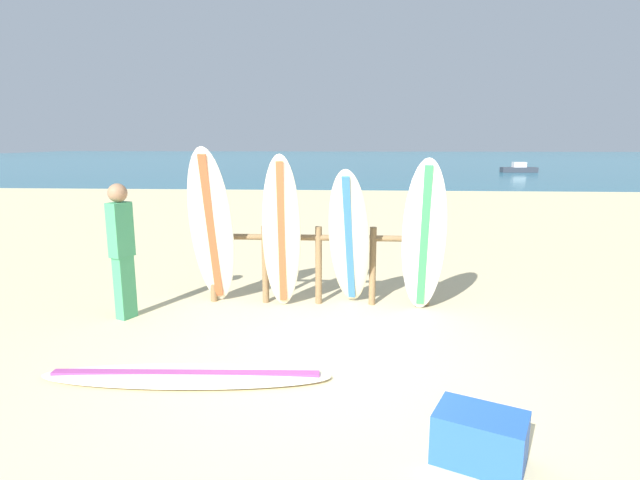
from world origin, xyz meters
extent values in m
plane|color=beige|center=(0.00, 0.00, 0.00)|extent=(120.00, 120.00, 0.00)
cube|color=teal|center=(0.00, 58.00, 0.00)|extent=(120.00, 80.00, 0.01)
cylinder|color=olive|center=(-1.76, 2.09, 0.53)|extent=(0.09, 0.09, 1.07)
cylinder|color=olive|center=(-1.03, 2.09, 0.53)|extent=(0.09, 0.09, 1.07)
cylinder|color=olive|center=(-0.30, 2.09, 0.53)|extent=(0.09, 0.09, 1.07)
cylinder|color=olive|center=(0.43, 2.09, 0.53)|extent=(0.09, 0.09, 1.07)
cylinder|color=olive|center=(1.15, 2.09, 0.53)|extent=(0.09, 0.09, 1.07)
cylinder|color=olive|center=(-0.30, 2.09, 0.92)|extent=(3.01, 0.08, 0.08)
ellipsoid|color=silver|center=(-1.67, 1.80, 1.07)|extent=(0.59, 0.79, 2.14)
cube|color=#CC5933|center=(-1.67, 1.80, 1.07)|extent=(0.13, 0.73, 1.97)
ellipsoid|color=beige|center=(-0.75, 1.73, 1.02)|extent=(0.54, 0.64, 2.05)
cube|color=#CC5933|center=(-0.75, 1.73, 1.02)|extent=(0.14, 0.57, 1.89)
ellipsoid|color=beige|center=(0.11, 1.79, 0.94)|extent=(0.62, 1.00, 1.88)
cube|color=#3372B2|center=(0.11, 1.79, 0.94)|extent=(0.19, 0.89, 1.74)
ellipsoid|color=white|center=(1.04, 1.70, 1.00)|extent=(0.58, 0.61, 2.01)
cube|color=#388C59|center=(1.04, 1.70, 1.00)|extent=(0.13, 0.56, 1.85)
ellipsoid|color=silver|center=(-1.39, -0.23, 0.04)|extent=(2.74, 0.67, 0.07)
cube|color=#A53F8C|center=(-1.39, -0.23, 0.04)|extent=(2.50, 0.22, 0.08)
cube|color=#3F9966|center=(-2.67, 1.36, 0.40)|extent=(0.23, 0.26, 0.79)
cube|color=#3F9966|center=(-2.67, 1.36, 1.13)|extent=(0.27, 0.32, 0.67)
sphere|color=#997051|center=(-2.67, 1.36, 1.57)|extent=(0.23, 0.23, 0.23)
cube|color=#333842|center=(11.68, 31.50, 0.18)|extent=(2.44, 0.87, 0.35)
cube|color=silver|center=(11.68, 31.50, 0.54)|extent=(0.89, 0.57, 0.36)
cube|color=blue|center=(1.04, -1.29, 0.18)|extent=(0.71, 0.61, 0.36)
camera|label=1|loc=(0.14, -4.49, 2.19)|focal=28.22mm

